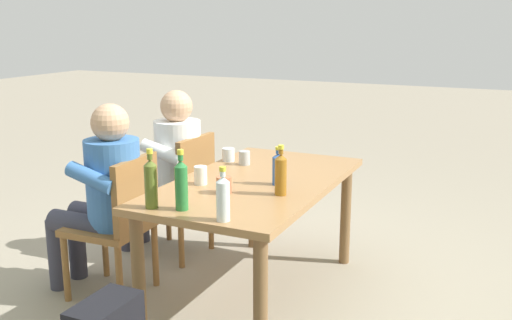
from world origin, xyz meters
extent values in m
plane|color=gray|center=(0.00, 0.00, 0.00)|extent=(24.00, 24.00, 0.00)
cube|color=#A37547|center=(0.00, 0.00, 0.71)|extent=(1.56, 0.86, 0.04)
cylinder|color=brown|center=(-0.70, -0.35, 0.34)|extent=(0.07, 0.07, 0.69)
cylinder|color=brown|center=(0.70, -0.35, 0.34)|extent=(0.07, 0.07, 0.69)
cylinder|color=brown|center=(-0.70, 0.35, 0.34)|extent=(0.07, 0.07, 0.69)
cylinder|color=brown|center=(0.70, 0.35, 0.34)|extent=(0.07, 0.07, 0.69)
cube|color=olive|center=(0.35, -0.81, 0.43)|extent=(0.46, 0.46, 0.04)
cube|color=olive|center=(0.34, -0.61, 0.66)|extent=(0.42, 0.06, 0.42)
cylinder|color=olive|center=(0.17, -1.01, 0.21)|extent=(0.04, 0.04, 0.41)
cylinder|color=olive|center=(0.55, -0.99, 0.21)|extent=(0.04, 0.04, 0.41)
cylinder|color=olive|center=(0.15, -0.63, 0.21)|extent=(0.04, 0.04, 0.41)
cylinder|color=olive|center=(0.53, -0.61, 0.21)|extent=(0.04, 0.04, 0.41)
cube|color=olive|center=(-0.35, -0.81, 0.43)|extent=(0.46, 0.46, 0.04)
cube|color=olive|center=(-0.34, -0.61, 0.66)|extent=(0.42, 0.06, 0.42)
cylinder|color=olive|center=(-0.55, -0.99, 0.21)|extent=(0.04, 0.04, 0.41)
cylinder|color=olive|center=(-0.17, -1.01, 0.21)|extent=(0.04, 0.04, 0.41)
cylinder|color=olive|center=(-0.53, -0.61, 0.21)|extent=(0.04, 0.04, 0.41)
cylinder|color=olive|center=(-0.15, -0.63, 0.21)|extent=(0.04, 0.04, 0.41)
cylinder|color=#3D70B2|center=(0.35, -0.76, 0.71)|extent=(0.32, 0.32, 0.52)
sphere|color=tan|center=(0.35, -0.76, 1.07)|extent=(0.22, 0.22, 0.22)
cylinder|color=#383847|center=(0.26, -0.96, 0.45)|extent=(0.14, 0.40, 0.14)
cylinder|color=#383847|center=(0.26, -1.16, 0.23)|extent=(0.11, 0.11, 0.45)
cylinder|color=#3D70B2|center=(0.16, -0.76, 0.79)|extent=(0.09, 0.31, 0.16)
cylinder|color=#383847|center=(0.44, -0.96, 0.45)|extent=(0.14, 0.40, 0.14)
cylinder|color=#383847|center=(0.44, -1.16, 0.23)|extent=(0.11, 0.11, 0.45)
cylinder|color=#3D70B2|center=(0.54, -0.76, 0.79)|extent=(0.09, 0.31, 0.16)
cylinder|color=white|center=(-0.35, -0.76, 0.71)|extent=(0.32, 0.32, 0.52)
sphere|color=tan|center=(-0.35, -0.76, 1.07)|extent=(0.22, 0.22, 0.22)
cylinder|color=#383847|center=(-0.44, -0.96, 0.45)|extent=(0.14, 0.40, 0.14)
cylinder|color=#383847|center=(-0.44, -1.16, 0.23)|extent=(0.11, 0.11, 0.45)
cylinder|color=white|center=(-0.54, -0.76, 0.79)|extent=(0.09, 0.31, 0.16)
cylinder|color=#383847|center=(-0.26, -0.96, 0.45)|extent=(0.14, 0.40, 0.14)
cylinder|color=#383847|center=(-0.26, -1.16, 0.23)|extent=(0.11, 0.11, 0.45)
cylinder|color=white|center=(-0.16, -0.76, 0.79)|extent=(0.09, 0.31, 0.16)
cylinder|color=#566623|center=(0.69, -0.25, 0.84)|extent=(0.06, 0.06, 0.22)
cone|color=#566623|center=(0.69, -0.25, 0.96)|extent=(0.06, 0.06, 0.03)
cylinder|color=#566623|center=(0.69, -0.25, 0.99)|extent=(0.03, 0.03, 0.03)
cylinder|color=yellow|center=(0.69, -0.25, 1.02)|extent=(0.03, 0.03, 0.02)
cylinder|color=#287A38|center=(0.65, -0.10, 0.84)|extent=(0.06, 0.06, 0.22)
cone|color=#287A38|center=(0.65, -0.10, 0.96)|extent=(0.06, 0.06, 0.03)
cylinder|color=#287A38|center=(0.65, -0.10, 0.99)|extent=(0.03, 0.03, 0.03)
cylinder|color=yellow|center=(0.65, -0.10, 1.02)|extent=(0.03, 0.03, 0.02)
cylinder|color=white|center=(0.71, 0.16, 0.82)|extent=(0.06, 0.06, 0.19)
cone|color=white|center=(0.71, 0.16, 0.93)|extent=(0.06, 0.06, 0.03)
cylinder|color=white|center=(0.71, 0.16, 0.96)|extent=(0.03, 0.03, 0.03)
cylinder|color=yellow|center=(0.71, 0.16, 0.98)|extent=(0.03, 0.03, 0.02)
cylinder|color=#2D56A3|center=(0.04, 0.15, 0.81)|extent=(0.06, 0.06, 0.16)
cone|color=#2D56A3|center=(0.04, 0.15, 0.90)|extent=(0.06, 0.06, 0.02)
cylinder|color=#2D56A3|center=(0.04, 0.15, 0.92)|extent=(0.03, 0.03, 0.02)
cylinder|color=yellow|center=(0.04, 0.15, 0.94)|extent=(0.03, 0.03, 0.02)
cylinder|color=#996019|center=(0.21, 0.24, 0.83)|extent=(0.06, 0.06, 0.20)
cone|color=#996019|center=(0.21, 0.24, 0.94)|extent=(0.06, 0.06, 0.03)
cylinder|color=#996019|center=(0.21, 0.24, 0.97)|extent=(0.03, 0.03, 0.03)
cylinder|color=yellow|center=(0.21, 0.24, 0.99)|extent=(0.03, 0.03, 0.02)
cylinder|color=#BC6B47|center=(0.31, -0.04, 0.78)|extent=(0.08, 0.08, 0.09)
cylinder|color=white|center=(0.21, -0.25, 0.78)|extent=(0.07, 0.07, 0.10)
cylinder|color=silver|center=(-0.34, -0.36, 0.77)|extent=(0.08, 0.08, 0.09)
cylinder|color=#B2B7BC|center=(-0.30, -0.22, 0.77)|extent=(0.07, 0.07, 0.09)
camera|label=1|loc=(2.98, 1.39, 1.65)|focal=41.02mm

